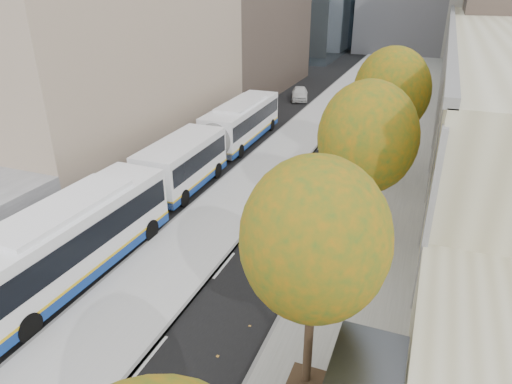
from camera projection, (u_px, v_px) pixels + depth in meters
The scene contains 7 objects.
bus_platform at pixel (290, 145), 35.73m from camera, with size 4.25×150.00×0.15m, color #B8B8B8.
sidewalk at pixel (396, 158), 33.08m from camera, with size 4.75×150.00×0.08m, color gray.
tree_c at pixel (315, 240), 12.48m from camera, with size 4.20×4.20×7.28m.
tree_d at pixel (368, 138), 20.00m from camera, with size 4.40×4.40×7.60m.
tree_e at pixel (392, 91), 27.51m from camera, with size 4.60×4.60×7.92m.
bus_far at pixel (220, 136), 32.49m from camera, with size 3.03×18.40×3.06m.
distant_car at pixel (300, 93), 49.37m from camera, with size 1.68×4.17×1.42m, color silver.
Camera 1 is at (6.04, 2.37, 11.68)m, focal length 32.00 mm.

